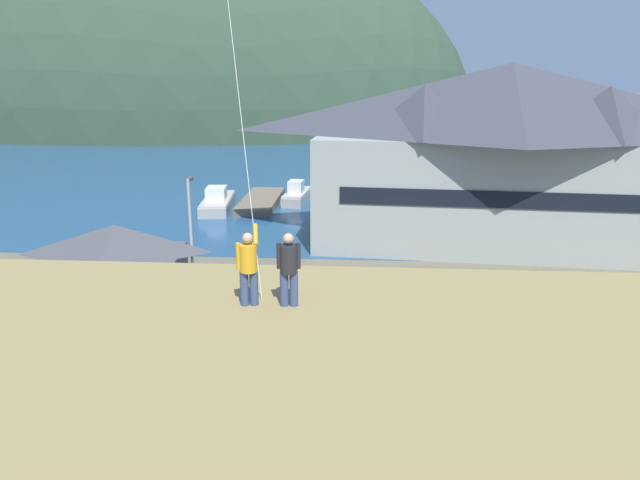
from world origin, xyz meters
TOP-DOWN VIEW (x-y plane):
  - ground_plane at (0.00, 0.00)m, footprint 600.00×600.00m
  - parking_lot_pad at (0.00, 5.00)m, footprint 40.00×20.00m
  - bay_water at (0.00, 60.00)m, footprint 360.00×84.00m
  - far_hill_west_ridge at (-39.36, 112.31)m, footprint 131.65×73.04m
  - far_hill_east_peak at (-33.88, 115.45)m, footprint 119.40×73.51m
  - harbor_lodge at (13.46, 22.80)m, footprint 28.57×13.94m
  - storage_shed_near_lot at (-9.32, 8.73)m, footprint 7.70×5.66m
  - wharf_dock at (-5.96, 34.37)m, footprint 3.20×10.18m
  - moored_boat_wharfside at (-9.50, 32.06)m, footprint 3.10×7.69m
  - moored_boat_outer_mooring at (-2.73, 35.61)m, footprint 2.42×5.96m
  - parked_car_mid_row_center at (-5.05, 1.40)m, footprint 4.32×2.30m
  - parked_car_front_row_silver at (2.28, 5.64)m, footprint 4.28×2.21m
  - parked_car_lone_by_shed at (14.82, 6.81)m, footprint 4.28×2.21m
  - parked_car_corner_spot at (9.21, 1.55)m, footprint 4.33×2.32m
  - parking_light_pole at (-5.81, 10.56)m, footprint 0.24×0.78m
  - person_kite_flyer at (0.86, -7.88)m, footprint 0.52×0.69m
  - person_companion at (1.79, -7.87)m, footprint 0.55×0.40m

SIDE VIEW (x-z plane):
  - ground_plane at x=0.00m, z-range 0.00..0.00m
  - far_hill_west_ridge at x=-39.36m, z-range -43.27..43.27m
  - far_hill_east_peak at x=-33.88m, z-range -42.12..42.12m
  - bay_water at x=0.00m, z-range 0.00..0.03m
  - parking_lot_pad at x=0.00m, z-range 0.00..0.10m
  - wharf_dock at x=-5.96m, z-range 0.00..0.70m
  - moored_boat_outer_mooring at x=-2.73m, z-range -0.36..1.80m
  - moored_boat_wharfside at x=-9.50m, z-range -0.36..1.80m
  - parked_car_mid_row_center at x=-5.05m, z-range 0.15..1.97m
  - parked_car_front_row_silver at x=2.28m, z-range 0.15..1.97m
  - parked_car_lone_by_shed at x=14.82m, z-range 0.15..1.97m
  - parked_car_corner_spot at x=9.21m, z-range 0.15..1.97m
  - storage_shed_near_lot at x=-9.32m, z-range 0.09..4.64m
  - parking_light_pole at x=-5.81m, z-range 0.63..7.21m
  - harbor_lodge at x=13.46m, z-range 0.41..13.07m
  - person_companion at x=1.79m, z-range 7.10..8.84m
  - person_kite_flyer at x=0.86m, z-range 7.06..8.92m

